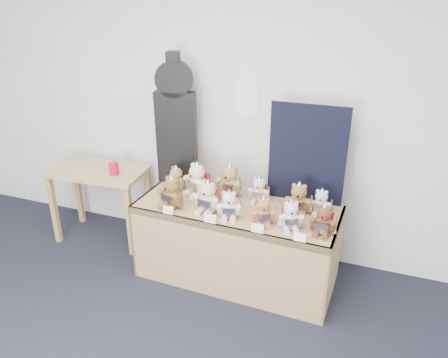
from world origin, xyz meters
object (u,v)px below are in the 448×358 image
(teddy_back_right, at_px, (298,200))
(teddy_front_far_right, at_px, (291,216))
(side_table, at_px, (99,181))
(teddy_back_far_left, at_px, (176,180))
(teddy_front_centre, at_px, (229,206))
(teddy_back_end, at_px, (321,203))
(display_table, at_px, (234,226))
(teddy_back_left, at_px, (197,181))
(teddy_back_centre_left, at_px, (229,182))
(guitar_case, at_px, (176,121))
(teddy_front_left, at_px, (208,198))
(teddy_front_far_left, at_px, (172,194))
(teddy_back_centre_right, at_px, (259,191))
(red_cup, at_px, (114,169))
(teddy_front_right, at_px, (263,212))
(teddy_front_end, at_px, (323,221))

(teddy_back_right, bearing_deg, teddy_front_far_right, -95.43)
(side_table, height_order, teddy_back_far_left, teddy_back_far_left)
(teddy_front_centre, bearing_deg, teddy_back_end, 9.88)
(display_table, height_order, teddy_back_right, teddy_back_right)
(side_table, height_order, teddy_back_left, teddy_back_left)
(teddy_back_left, xyz_separation_m, teddy_back_right, (0.89, -0.03, -0.01))
(teddy_front_centre, relative_size, teddy_back_centre_left, 0.80)
(guitar_case, xyz_separation_m, teddy_front_far_right, (1.15, -0.49, -0.47))
(teddy_front_left, height_order, teddy_back_left, teddy_back_left)
(guitar_case, distance_m, teddy_front_far_left, 0.69)
(display_table, xyz_separation_m, side_table, (-1.45, 0.22, 0.08))
(teddy_front_left, distance_m, teddy_back_right, 0.72)
(teddy_front_centre, bearing_deg, teddy_front_far_left, 163.59)
(teddy_back_far_left, bearing_deg, teddy_back_end, 27.77)
(teddy_front_centre, distance_m, teddy_back_end, 0.73)
(teddy_back_left, relative_size, teddy_back_far_left, 1.27)
(teddy_back_centre_right, distance_m, teddy_back_far_left, 0.74)
(teddy_back_left, xyz_separation_m, teddy_back_end, (1.06, 0.02, -0.03))
(side_table, distance_m, teddy_front_left, 1.31)
(teddy_front_far_right, height_order, teddy_back_centre_left, teddy_back_centre_left)
(teddy_front_left, height_order, teddy_back_end, teddy_front_left)
(teddy_front_far_left, xyz_separation_m, teddy_back_end, (1.15, 0.31, -0.03))
(teddy_back_left, bearing_deg, teddy_front_far_right, 3.35)
(teddy_front_centre, xyz_separation_m, teddy_back_centre_left, (-0.13, 0.37, 0.03))
(teddy_front_left, bearing_deg, teddy_back_far_left, 153.10)
(red_cup, height_order, teddy_back_left, teddy_back_left)
(display_table, distance_m, teddy_front_centre, 0.29)
(guitar_case, bearing_deg, side_table, 178.61)
(teddy_front_right, height_order, teddy_back_right, teddy_back_right)
(red_cup, distance_m, teddy_front_right, 1.54)
(teddy_back_far_left, bearing_deg, display_table, 11.58)
(teddy_back_right, relative_size, teddy_back_end, 1.22)
(teddy_front_left, bearing_deg, teddy_back_centre_right, 48.66)
(teddy_back_left, height_order, teddy_back_end, teddy_back_left)
(teddy_front_left, xyz_separation_m, teddy_back_centre_right, (0.33, 0.31, -0.02))
(teddy_back_centre_right, xyz_separation_m, teddy_back_end, (0.52, -0.04, -0.00))
(teddy_front_far_right, bearing_deg, teddy_back_centre_right, 114.89)
(teddy_front_far_left, xyz_separation_m, teddy_back_far_left, (-0.10, 0.29, -0.02))
(teddy_back_left, bearing_deg, teddy_front_centre, -14.83)
(display_table, height_order, teddy_front_left, teddy_front_left)
(display_table, distance_m, teddy_front_right, 0.40)
(side_table, relative_size, teddy_front_far_left, 3.08)
(teddy_front_left, bearing_deg, display_table, 31.04)
(display_table, xyz_separation_m, teddy_front_right, (0.28, -0.13, 0.25))
(teddy_front_end, bearing_deg, teddy_back_far_left, 171.33)
(red_cup, xyz_separation_m, teddy_front_centre, (1.24, -0.30, -0.01))
(teddy_back_centre_right, relative_size, teddy_back_end, 1.04)
(guitar_case, xyz_separation_m, red_cup, (-0.56, -0.19, -0.46))
(teddy_front_centre, height_order, teddy_back_centre_left, teddy_back_centre_left)
(teddy_front_far_right, distance_m, teddy_back_far_left, 1.12)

